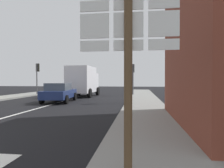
# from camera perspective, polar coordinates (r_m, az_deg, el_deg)

# --- Properties ---
(ground_plane) EXTENTS (80.00, 80.00, 0.00)m
(ground_plane) POSITION_cam_1_polar(r_m,az_deg,el_deg) (15.50, -15.42, -5.23)
(ground_plane) COLOR black
(sidewalk_right) EXTENTS (2.59, 44.00, 0.14)m
(sidewalk_right) POSITION_cam_1_polar(r_m,az_deg,el_deg) (12.31, 9.16, -6.51)
(sidewalk_right) COLOR gray
(sidewalk_right) RESTS_ON ground
(lane_centre_stripe) EXTENTS (0.16, 12.00, 0.01)m
(lane_centre_stripe) POSITION_cam_1_polar(r_m,az_deg,el_deg) (11.95, -22.95, -7.12)
(lane_centre_stripe) COLOR silver
(lane_centre_stripe) RESTS_ON ground
(sedan_far) EXTENTS (2.25, 4.34, 1.47)m
(sedan_far) POSITION_cam_1_polar(r_m,az_deg,el_deg) (16.38, -14.42, -2.22)
(sedan_far) COLOR navy
(sedan_far) RESTS_ON ground
(delivery_truck) EXTENTS (2.60, 5.06, 3.05)m
(delivery_truck) POSITION_cam_1_polar(r_m,az_deg,el_deg) (21.43, -8.06, 0.96)
(delivery_truck) COLOR silver
(delivery_truck) RESTS_ON ground
(route_sign_post) EXTENTS (1.66, 0.14, 3.20)m
(route_sign_post) POSITION_cam_1_polar(r_m,az_deg,el_deg) (3.45, 4.53, 6.23)
(route_sign_post) COLOR brown
(route_sign_post) RESTS_ON ground
(traffic_light_near_right) EXTENTS (0.30, 0.49, 3.57)m
(traffic_light_near_right) POSITION_cam_1_polar(r_m,az_deg,el_deg) (15.30, 5.10, 4.64)
(traffic_light_near_right) COLOR #47474C
(traffic_light_near_right) RESTS_ON ground
(traffic_light_far_left) EXTENTS (0.30, 0.49, 3.57)m
(traffic_light_far_left) POSITION_cam_1_polar(r_m,az_deg,el_deg) (24.69, -19.99, 3.22)
(traffic_light_far_left) COLOR #47474C
(traffic_light_far_left) RESTS_ON ground
(traffic_light_far_right) EXTENTS (0.30, 0.49, 3.44)m
(traffic_light_far_right) POSITION_cam_1_polar(r_m,az_deg,el_deg) (22.48, 5.85, 3.25)
(traffic_light_far_right) COLOR #47474C
(traffic_light_far_right) RESTS_ON ground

